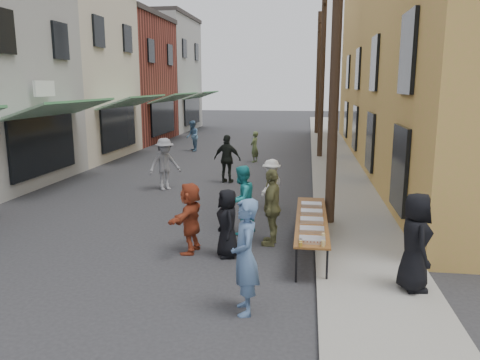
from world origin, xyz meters
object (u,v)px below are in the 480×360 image
(utility_pole_far, at_px, (318,74))
(serving_table, at_px, (312,220))
(guest_front_c, at_px, (242,200))
(utility_pole_near, at_px, (336,54))
(guest_front_a, at_px, (227,223))
(server, at_px, (415,242))
(catering_tray_sausage, at_px, (312,240))
(utility_pole_mid, at_px, (322,69))

(utility_pole_far, distance_m, serving_table, 26.29)
(utility_pole_far, relative_size, guest_front_c, 5.13)
(utility_pole_near, xyz_separation_m, serving_table, (-0.50, -2.01, -3.79))
(utility_pole_far, bearing_deg, utility_pole_near, -90.00)
(guest_front_a, bearing_deg, utility_pole_near, 114.78)
(guest_front_a, xyz_separation_m, server, (3.63, -1.41, 0.23))
(catering_tray_sausage, bearing_deg, serving_table, 90.00)
(utility_pole_near, height_order, utility_pole_mid, same)
(catering_tray_sausage, height_order, server, server)
(serving_table, xyz_separation_m, server, (1.80, -2.10, 0.28))
(guest_front_c, bearing_deg, catering_tray_sausage, 61.29)
(utility_pole_near, xyz_separation_m, guest_front_c, (-2.25, -1.03, -3.62))
(utility_pole_far, bearing_deg, serving_table, -91.10)
(catering_tray_sausage, bearing_deg, server, -14.01)
(utility_pole_mid, relative_size, utility_pole_far, 1.00)
(guest_front_a, bearing_deg, server, 44.35)
(utility_pole_mid, bearing_deg, server, -85.39)
(guest_front_c, bearing_deg, utility_pole_near, 142.20)
(utility_pole_near, height_order, guest_front_c, utility_pole_near)
(utility_pole_mid, distance_m, server, 16.54)
(utility_pole_far, bearing_deg, guest_front_c, -95.14)
(utility_pole_far, xyz_separation_m, server, (1.30, -28.11, -3.51))
(server, bearing_deg, serving_table, 34.08)
(guest_front_c, bearing_deg, serving_table, 88.43)
(utility_pole_far, height_order, serving_table, utility_pole_far)
(serving_table, bearing_deg, guest_front_c, 150.82)
(utility_pole_mid, relative_size, serving_table, 2.25)
(serving_table, bearing_deg, utility_pole_mid, 87.96)
(utility_pole_mid, height_order, guest_front_a, utility_pole_mid)
(catering_tray_sausage, distance_m, guest_front_a, 2.06)
(guest_front_a, distance_m, server, 3.90)
(serving_table, relative_size, guest_front_a, 2.62)
(serving_table, relative_size, catering_tray_sausage, 8.00)
(utility_pole_near, bearing_deg, utility_pole_mid, 90.00)
(guest_front_c, bearing_deg, server, 76.70)
(utility_pole_mid, distance_m, utility_pole_far, 12.00)
(utility_pole_far, xyz_separation_m, guest_front_a, (-2.33, -26.70, -3.74))
(serving_table, xyz_separation_m, catering_tray_sausage, (-0.00, -1.65, 0.08))
(utility_pole_far, bearing_deg, utility_pole_mid, -90.00)
(utility_pole_mid, height_order, utility_pole_far, same)
(utility_pole_near, xyz_separation_m, server, (1.30, -4.11, -3.51))
(guest_front_c, bearing_deg, utility_pole_mid, -162.20)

